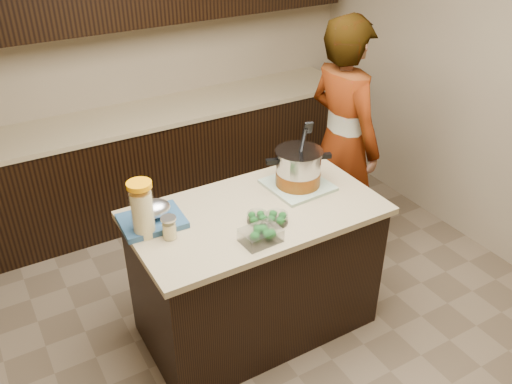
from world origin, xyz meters
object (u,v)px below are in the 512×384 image
island (256,270)px  lemonade_pitcher (142,212)px  stock_pot (298,170)px  person (343,142)px

island → lemonade_pitcher: 0.88m
island → stock_pot: 0.68m
lemonade_pitcher → person: (1.62, 0.36, -0.14)m
stock_pot → lemonade_pitcher: stock_pot is taller
stock_pot → person: person is taller
stock_pot → island: bearing=-147.0°
lemonade_pitcher → stock_pot: bearing=0.9°
lemonade_pitcher → person: person is taller
stock_pot → person: bearing=46.5°
stock_pot → person: size_ratio=0.23×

